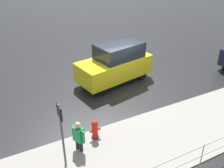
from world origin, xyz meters
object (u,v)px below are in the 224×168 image
(fire_hydrant, at_px, (95,130))
(sign_post, at_px, (61,128))
(moving_hatchback, at_px, (116,63))
(pedestrian, at_px, (78,135))

(fire_hydrant, xyz_separation_m, sign_post, (1.40, 0.78, 1.18))
(moving_hatchback, height_order, pedestrian, moving_hatchback)
(moving_hatchback, xyz_separation_m, sign_post, (4.22, 4.47, 0.55))
(fire_hydrant, distance_m, sign_post, 1.99)
(fire_hydrant, height_order, pedestrian, pedestrian)
(moving_hatchback, relative_size, fire_hydrant, 5.18)
(pedestrian, height_order, sign_post, sign_post)
(moving_hatchback, height_order, sign_post, sign_post)
(fire_hydrant, distance_m, pedestrian, 0.86)
(fire_hydrant, height_order, sign_post, sign_post)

